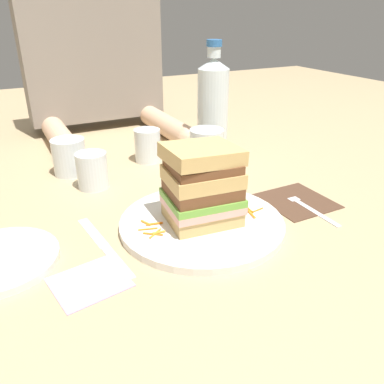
% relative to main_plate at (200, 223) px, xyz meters
% --- Properties ---
extents(ground_plane, '(3.00, 3.00, 0.00)m').
position_rel_main_plate_xyz_m(ground_plane, '(0.00, -0.01, -0.01)').
color(ground_plane, tan).
extents(main_plate, '(0.28, 0.28, 0.01)m').
position_rel_main_plate_xyz_m(main_plate, '(0.00, 0.00, 0.00)').
color(main_plate, white).
rests_on(main_plate, ground_plane).
extents(sandwich, '(0.13, 0.11, 0.13)m').
position_rel_main_plate_xyz_m(sandwich, '(0.00, 0.00, 0.07)').
color(sandwich, tan).
rests_on(sandwich, main_plate).
extents(carrot_shred_0, '(0.03, 0.01, 0.00)m').
position_rel_main_plate_xyz_m(carrot_shred_0, '(-0.09, 0.01, 0.01)').
color(carrot_shred_0, orange).
rests_on(carrot_shred_0, main_plate).
extents(carrot_shred_1, '(0.03, 0.02, 0.00)m').
position_rel_main_plate_xyz_m(carrot_shred_1, '(-0.08, -0.00, 0.01)').
color(carrot_shred_1, orange).
rests_on(carrot_shred_1, main_plate).
extents(carrot_shred_2, '(0.02, 0.01, 0.00)m').
position_rel_main_plate_xyz_m(carrot_shred_2, '(-0.08, -0.00, 0.01)').
color(carrot_shred_2, orange).
rests_on(carrot_shred_2, main_plate).
extents(carrot_shred_3, '(0.03, 0.02, 0.00)m').
position_rel_main_plate_xyz_m(carrot_shred_3, '(-0.09, -0.01, 0.01)').
color(carrot_shred_3, orange).
rests_on(carrot_shred_3, main_plate).
extents(carrot_shred_4, '(0.01, 0.02, 0.00)m').
position_rel_main_plate_xyz_m(carrot_shred_4, '(-0.09, 0.03, 0.01)').
color(carrot_shred_4, orange).
rests_on(carrot_shred_4, main_plate).
extents(carrot_shred_5, '(0.03, 0.01, 0.00)m').
position_rel_main_plate_xyz_m(carrot_shred_5, '(-0.07, 0.02, 0.01)').
color(carrot_shred_5, orange).
rests_on(carrot_shred_5, main_plate).
extents(carrot_shred_6, '(0.02, 0.03, 0.00)m').
position_rel_main_plate_xyz_m(carrot_shred_6, '(0.09, -0.00, 0.01)').
color(carrot_shred_6, orange).
rests_on(carrot_shred_6, main_plate).
extents(carrot_shred_7, '(0.03, 0.01, 0.00)m').
position_rel_main_plate_xyz_m(carrot_shred_7, '(0.10, -0.02, 0.01)').
color(carrot_shred_7, orange).
rests_on(carrot_shred_7, main_plate).
extents(carrot_shred_8, '(0.01, 0.03, 0.00)m').
position_rel_main_plate_xyz_m(carrot_shred_8, '(0.09, -0.02, 0.01)').
color(carrot_shred_8, orange).
rests_on(carrot_shred_8, main_plate).
extents(carrot_shred_9, '(0.00, 0.03, 0.00)m').
position_rel_main_plate_xyz_m(carrot_shred_9, '(0.07, -0.02, 0.01)').
color(carrot_shred_9, orange).
rests_on(carrot_shred_9, main_plate).
extents(carrot_shred_10, '(0.01, 0.03, 0.00)m').
position_rel_main_plate_xyz_m(carrot_shred_10, '(0.07, 0.00, 0.01)').
color(carrot_shred_10, orange).
rests_on(carrot_shred_10, main_plate).
extents(carrot_shred_11, '(0.01, 0.03, 0.00)m').
position_rel_main_plate_xyz_m(carrot_shred_11, '(0.10, -0.01, 0.01)').
color(carrot_shred_11, orange).
rests_on(carrot_shred_11, main_plate).
extents(napkin_dark, '(0.12, 0.13, 0.00)m').
position_rel_main_plate_xyz_m(napkin_dark, '(0.21, 0.00, -0.01)').
color(napkin_dark, '#4C3323').
rests_on(napkin_dark, ground_plane).
extents(fork, '(0.02, 0.17, 0.00)m').
position_rel_main_plate_xyz_m(fork, '(0.21, -0.02, -0.00)').
color(fork, silver).
rests_on(fork, napkin_dark).
extents(knife, '(0.04, 0.20, 0.00)m').
position_rel_main_plate_xyz_m(knife, '(-0.16, 0.01, -0.01)').
color(knife, silver).
rests_on(knife, ground_plane).
extents(juice_glass, '(0.07, 0.07, 0.10)m').
position_rel_main_plate_xyz_m(juice_glass, '(0.12, 0.20, 0.04)').
color(juice_glass, white).
rests_on(juice_glass, ground_plane).
extents(water_bottle, '(0.08, 0.08, 0.27)m').
position_rel_main_plate_xyz_m(water_bottle, '(0.21, 0.32, 0.11)').
color(water_bottle, silver).
rests_on(water_bottle, ground_plane).
extents(empty_tumbler_0, '(0.06, 0.06, 0.08)m').
position_rel_main_plate_xyz_m(empty_tumbler_0, '(0.04, 0.34, 0.03)').
color(empty_tumbler_0, silver).
rests_on(empty_tumbler_0, ground_plane).
extents(empty_tumbler_1, '(0.06, 0.06, 0.07)m').
position_rel_main_plate_xyz_m(empty_tumbler_1, '(-0.12, 0.24, 0.03)').
color(empty_tumbler_1, silver).
rests_on(empty_tumbler_1, ground_plane).
extents(empty_tumbler_2, '(0.07, 0.07, 0.08)m').
position_rel_main_plate_xyz_m(empty_tumbler_2, '(-0.14, 0.34, 0.03)').
color(empty_tumbler_2, silver).
rests_on(empty_tumbler_2, ground_plane).
extents(napkin_pink, '(0.11, 0.10, 0.00)m').
position_rel_main_plate_xyz_m(napkin_pink, '(-0.20, -0.06, -0.01)').
color(napkin_pink, pink).
rests_on(napkin_pink, ground_plane).
extents(diner_across, '(0.39, 0.46, 0.59)m').
position_rel_main_plate_xyz_m(diner_across, '(0.02, 0.67, 0.27)').
color(diner_across, '#DBAD89').
rests_on(diner_across, ground_plane).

